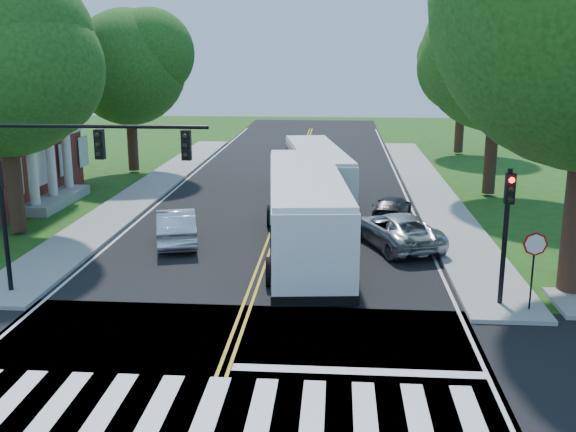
# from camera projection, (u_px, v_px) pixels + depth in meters

# --- Properties ---
(ground) EXTENTS (140.00, 140.00, 0.00)m
(ground) POSITION_uv_depth(u_px,v_px,m) (214.00, 398.00, 16.17)
(ground) COLOR #224511
(ground) RESTS_ON ground
(road) EXTENTS (14.00, 96.00, 0.01)m
(road) POSITION_uv_depth(u_px,v_px,m) (279.00, 217.00, 33.59)
(road) COLOR black
(road) RESTS_ON ground
(cross_road) EXTENTS (60.00, 12.00, 0.01)m
(cross_road) POSITION_uv_depth(u_px,v_px,m) (214.00, 397.00, 16.17)
(cross_road) COLOR black
(cross_road) RESTS_ON ground
(center_line) EXTENTS (0.36, 70.00, 0.01)m
(center_line) POSITION_uv_depth(u_px,v_px,m) (285.00, 200.00, 37.46)
(center_line) COLOR gold
(center_line) RESTS_ON road
(edge_line_w) EXTENTS (0.12, 70.00, 0.01)m
(edge_line_w) POSITION_uv_depth(u_px,v_px,m) (165.00, 198.00, 37.95)
(edge_line_w) COLOR silver
(edge_line_w) RESTS_ON road
(edge_line_e) EXTENTS (0.12, 70.00, 0.01)m
(edge_line_e) POSITION_uv_depth(u_px,v_px,m) (409.00, 202.00, 36.97)
(edge_line_e) COLOR silver
(edge_line_e) RESTS_ON road
(crosswalk) EXTENTS (12.60, 3.00, 0.01)m
(crosswalk) POSITION_uv_depth(u_px,v_px,m) (210.00, 408.00, 15.68)
(crosswalk) COLOR silver
(crosswalk) RESTS_ON road
(stop_bar) EXTENTS (6.60, 0.40, 0.01)m
(stop_bar) POSITION_uv_depth(u_px,v_px,m) (358.00, 371.00, 17.46)
(stop_bar) COLOR silver
(stop_bar) RESTS_ON road
(sidewalk_nw) EXTENTS (2.60, 40.00, 0.15)m
(sidewalk_nw) POSITION_uv_depth(u_px,v_px,m) (153.00, 186.00, 40.95)
(sidewalk_nw) COLOR gray
(sidewalk_nw) RESTS_ON ground
(sidewalk_ne) EXTENTS (2.60, 40.00, 0.15)m
(sidewalk_ne) POSITION_uv_depth(u_px,v_px,m) (429.00, 190.00, 39.75)
(sidewalk_ne) COLOR gray
(sidewalk_ne) RESTS_ON ground
(tree_west_near) EXTENTS (8.00, 8.00, 11.40)m
(tree_west_near) POSITION_uv_depth(u_px,v_px,m) (2.00, 64.00, 28.75)
(tree_west_near) COLOR #311C13
(tree_west_near) RESTS_ON ground
(tree_west_far) EXTENTS (7.60, 7.60, 10.67)m
(tree_west_far) POSITION_uv_depth(u_px,v_px,m) (128.00, 67.00, 44.33)
(tree_west_far) COLOR #311C13
(tree_west_far) RESTS_ON ground
(tree_east_mid) EXTENTS (8.40, 8.40, 11.93)m
(tree_east_mid) POSITION_uv_depth(u_px,v_px,m) (498.00, 55.00, 36.69)
(tree_east_mid) COLOR #311C13
(tree_east_mid) RESTS_ON ground
(tree_east_far) EXTENTS (7.20, 7.20, 10.34)m
(tree_east_far) POSITION_uv_depth(u_px,v_px,m) (463.00, 67.00, 52.35)
(tree_east_far) COLOR #311C13
(tree_east_far) RESTS_ON ground
(signal_nw) EXTENTS (7.15, 0.46, 5.66)m
(signal_nw) POSITION_uv_depth(u_px,v_px,m) (67.00, 169.00, 21.76)
(signal_nw) COLOR black
(signal_nw) RESTS_ON ground
(signal_ne) EXTENTS (0.30, 0.46, 4.40)m
(signal_ne) POSITION_uv_depth(u_px,v_px,m) (507.00, 219.00, 21.10)
(signal_ne) COLOR black
(signal_ne) RESTS_ON ground
(stop_sign) EXTENTS (0.76, 0.08, 2.53)m
(stop_sign) POSITION_uv_depth(u_px,v_px,m) (534.00, 252.00, 20.82)
(stop_sign) COLOR black
(stop_sign) RESTS_ON ground
(bus_lead) EXTENTS (4.11, 13.19, 3.36)m
(bus_lead) POSITION_uv_depth(u_px,v_px,m) (305.00, 211.00, 27.26)
(bus_lead) COLOR silver
(bus_lead) RESTS_ON road
(bus_follow) EXTENTS (4.34, 11.66, 2.95)m
(bus_follow) POSITION_uv_depth(u_px,v_px,m) (317.00, 173.00, 36.90)
(bus_follow) COLOR silver
(bus_follow) RESTS_ON road
(hatchback) EXTENTS (2.74, 4.88, 1.52)m
(hatchback) POSITION_uv_depth(u_px,v_px,m) (176.00, 226.00, 28.87)
(hatchback) COLOR silver
(hatchback) RESTS_ON road
(suv) EXTENTS (4.06, 5.76, 1.46)m
(suv) POSITION_uv_depth(u_px,v_px,m) (396.00, 230.00, 28.42)
(suv) COLOR #B1B3B9
(suv) RESTS_ON road
(dark_sedan) EXTENTS (2.38, 4.12, 1.12)m
(dark_sedan) POSITION_uv_depth(u_px,v_px,m) (392.00, 207.00, 33.16)
(dark_sedan) COLOR black
(dark_sedan) RESTS_ON road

